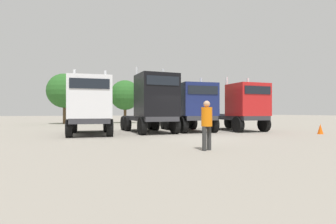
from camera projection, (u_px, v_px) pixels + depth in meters
name	position (u px, v px, depth m)	size (l,w,h in m)	color
ground	(201.00, 138.00, 14.67)	(200.00, 200.00, 0.00)	gray
semi_truck_white	(90.00, 105.00, 16.29)	(2.98, 6.09, 4.07)	#333338
semi_truck_black	(153.00, 103.00, 17.96)	(2.78, 6.21, 4.44)	#333338
semi_truck_navy	(192.00, 107.00, 19.38)	(2.94, 6.36, 3.97)	#333338
semi_truck_red	(242.00, 107.00, 19.99)	(2.59, 5.87, 4.03)	#333338
visitor_in_hivis	(207.00, 121.00, 9.89)	(0.53, 0.53, 1.82)	#313131
traffic_cone_near	(320.00, 129.00, 17.29)	(0.36, 0.36, 0.65)	#F2590C
oak_far_left	(64.00, 91.00, 32.22)	(4.10, 4.10, 6.01)	#4C3823
oak_far_centre	(125.00, 95.00, 35.06)	(3.86, 3.86, 5.56)	#4C3823
oak_far_right	(155.00, 98.00, 39.58)	(3.28, 3.28, 5.09)	#4C3823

